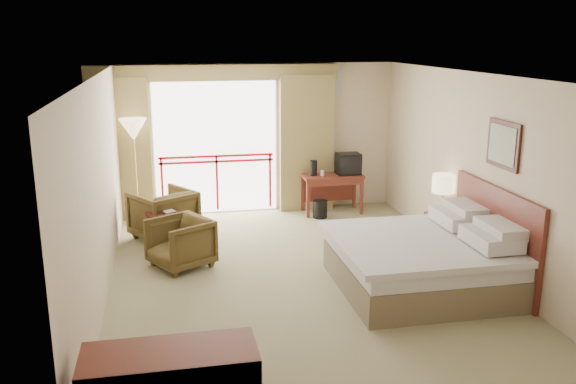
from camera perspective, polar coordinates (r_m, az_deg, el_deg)
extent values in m
plane|color=gray|center=(8.29, 1.15, -8.13)|extent=(7.00, 7.00, 0.00)
plane|color=white|center=(7.66, 1.25, 10.85)|extent=(7.00, 7.00, 0.00)
plane|color=beige|center=(11.24, -2.71, 5.06)|extent=(5.00, 0.00, 5.00)
plane|color=beige|center=(4.68, 10.69, -8.88)|extent=(5.00, 0.00, 5.00)
plane|color=beige|center=(7.73, -17.20, 0.08)|extent=(0.00, 7.00, 7.00)
plane|color=beige|center=(8.75, 17.40, 1.70)|extent=(0.00, 7.00, 7.00)
plane|color=white|center=(11.16, -6.76, 4.12)|extent=(2.40, 0.00, 2.40)
cube|color=#B20F17|center=(11.18, -6.71, 2.85)|extent=(2.09, 0.03, 0.04)
cube|color=#B20F17|center=(11.16, -6.73, 3.35)|extent=(2.09, 0.03, 0.04)
cube|color=#B20F17|center=(11.24, -11.68, 0.61)|extent=(0.04, 0.03, 1.00)
cube|color=#B20F17|center=(11.27, -6.65, 0.85)|extent=(0.04, 0.03, 1.00)
cube|color=#B20F17|center=(11.39, -1.69, 1.09)|extent=(0.04, 0.03, 1.00)
cube|color=olive|center=(11.01, -15.31, 3.84)|extent=(1.00, 0.26, 2.50)
cube|color=olive|center=(11.27, 1.70, 4.58)|extent=(1.00, 0.26, 2.50)
cube|color=olive|center=(10.90, -6.92, 11.03)|extent=(4.40, 0.22, 0.28)
cube|color=silver|center=(11.36, 3.85, 10.23)|extent=(0.50, 0.04, 0.50)
cube|color=brown|center=(8.11, 12.23, -7.46)|extent=(2.05, 2.00, 0.40)
cube|color=silver|center=(8.01, 12.35, -5.47)|extent=(2.01, 1.96, 0.22)
cube|color=silver|center=(7.94, 12.07, -4.62)|extent=(2.09, 2.06, 0.08)
cube|color=silver|center=(7.85, 18.47, -4.15)|extent=(0.50, 0.75, 0.18)
cube|color=silver|center=(8.60, 15.54, -2.31)|extent=(0.50, 0.75, 0.18)
cube|color=silver|center=(7.87, 19.37, -3.24)|extent=(0.40, 0.70, 0.14)
cube|color=silver|center=(8.62, 16.36, -1.49)|extent=(0.40, 0.70, 0.14)
cube|color=#59201A|center=(8.40, 18.74, -3.87)|extent=(0.06, 2.10, 1.30)
cube|color=black|center=(8.13, 19.51, 4.19)|extent=(0.03, 0.72, 0.60)
cube|color=silver|center=(8.12, 19.39, 4.19)|extent=(0.01, 0.60, 0.48)
cube|color=#59201A|center=(9.56, 14.19, -3.68)|extent=(0.42, 0.49, 0.56)
cylinder|color=tan|center=(9.51, 14.18, -1.76)|extent=(0.14, 0.14, 0.04)
cylinder|color=tan|center=(9.46, 14.25, -0.73)|extent=(0.03, 0.03, 0.36)
cylinder|color=#FFE5B2|center=(9.40, 14.35, 0.78)|extent=(0.34, 0.34, 0.28)
cube|color=black|center=(9.31, 14.43, -2.10)|extent=(0.22, 0.19, 0.08)
cube|color=#59201A|center=(11.15, 4.14, 1.52)|extent=(1.10, 0.53, 0.05)
cube|color=#59201A|center=(10.90, 1.88, -0.68)|extent=(0.05, 0.05, 0.68)
cube|color=#59201A|center=(11.16, 6.91, -0.41)|extent=(0.05, 0.05, 0.68)
cube|color=#59201A|center=(11.33, 1.35, -0.09)|extent=(0.05, 0.05, 0.68)
cube|color=#59201A|center=(11.58, 6.21, 0.16)|extent=(0.05, 0.05, 0.68)
cube|color=#59201A|center=(11.43, 3.81, 0.39)|extent=(1.00, 0.03, 0.50)
cube|color=#59201A|center=(10.94, 4.47, 0.88)|extent=(1.00, 0.03, 0.11)
cube|color=black|center=(11.19, 5.65, 2.65)|extent=(0.43, 0.33, 0.39)
cube|color=black|center=(11.03, 5.90, 2.48)|extent=(0.39, 0.02, 0.31)
cylinder|color=black|center=(11.03, 2.40, 2.25)|extent=(0.16, 0.16, 0.28)
cylinder|color=white|center=(11.03, 3.22, 1.77)|extent=(0.09, 0.09, 0.10)
cylinder|color=black|center=(10.94, 3.02, -1.61)|extent=(0.30, 0.30, 0.32)
imported|color=#42351A|center=(10.06, -11.48, -4.29)|extent=(1.21, 1.21, 0.81)
imported|color=#42351A|center=(8.84, -9.95, -6.87)|extent=(1.05, 1.04, 0.71)
cylinder|color=black|center=(9.41, -11.62, -2.00)|extent=(0.53, 0.53, 0.04)
cylinder|color=black|center=(9.49, -11.54, -3.61)|extent=(0.06, 0.06, 0.53)
cylinder|color=black|center=(9.57, -11.46, -5.13)|extent=(0.38, 0.38, 0.03)
imported|color=white|center=(9.40, -11.63, -1.88)|extent=(0.24, 0.27, 0.02)
cylinder|color=tan|center=(10.99, -13.77, -2.72)|extent=(0.30, 0.30, 0.03)
cylinder|color=tan|center=(10.79, -14.02, 1.24)|extent=(0.03, 0.03, 1.59)
cone|color=#FFE5B2|center=(10.63, -14.30, 5.69)|extent=(0.47, 0.47, 0.37)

